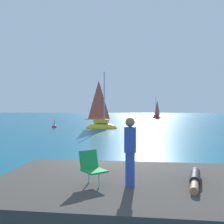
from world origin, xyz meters
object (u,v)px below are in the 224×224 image
object	(u,v)px
person_sunbather	(195,179)
person_standing	(130,150)
beach_chair	(92,166)
sailboat_near	(101,125)
sailboat_far	(157,117)
marker_buoy	(54,127)

from	to	relation	value
person_sunbather	person_standing	world-z (taller)	person_standing
person_sunbather	beach_chair	world-z (taller)	beach_chair
sailboat_near	sailboat_far	world-z (taller)	sailboat_near
beach_chair	marker_buoy	bearing A→B (deg)	159.05
sailboat_near	person_sunbather	xyz separation A→B (m)	(4.66, -23.15, 0.44)
sailboat_far	beach_chair	distance (m)	48.53
beach_chair	sailboat_far	bearing A→B (deg)	133.96
marker_buoy	beach_chair	bearing A→B (deg)	-72.47
person_sunbather	marker_buoy	xyz separation A→B (m)	(-10.19, 24.10, -0.81)
sailboat_near	beach_chair	distance (m)	23.50
person_standing	person_sunbather	bearing A→B (deg)	46.25
sailboat_near	person_standing	world-z (taller)	sailboat_near
sailboat_near	sailboat_far	distance (m)	26.15
marker_buoy	person_standing	bearing A→B (deg)	-70.61
person_sunbather	marker_buoy	size ratio (longest dim) A/B	1.53
person_standing	beach_chair	xyz separation A→B (m)	(-0.92, 0.11, -0.42)
marker_buoy	sailboat_near	bearing A→B (deg)	-9.82
beach_chair	marker_buoy	xyz separation A→B (m)	(-7.69, 24.35, -1.13)
sailboat_near	sailboat_far	size ratio (longest dim) A/B	1.49
sailboat_near	person_standing	distance (m)	23.73
sailboat_far	person_standing	world-z (taller)	sailboat_far
beach_chair	person_sunbather	bearing A→B (deg)	57.07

